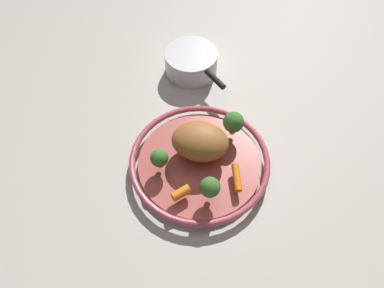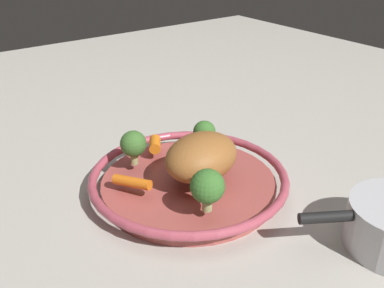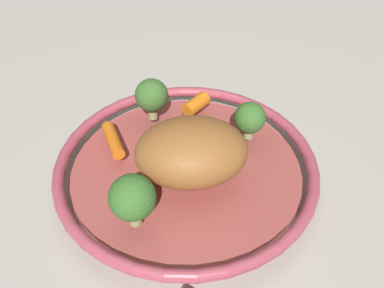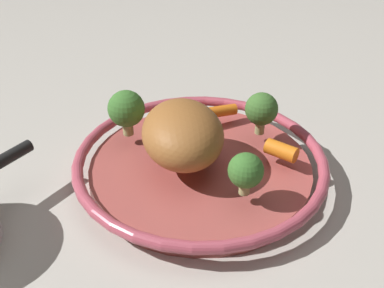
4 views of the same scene
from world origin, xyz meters
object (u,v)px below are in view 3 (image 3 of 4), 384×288
Objects in this scene: serving_bowl at (186,170)px; broccoli_floret_small at (152,96)px; roast_chicken_piece at (191,152)px; baby_carrot_center at (113,140)px; baby_carrot_left at (197,104)px; broccoli_floret_mid at (132,198)px; broccoli_floret_edge at (250,118)px.

broccoli_floret_small reaches higher than serving_bowl.
roast_chicken_piece is 0.12m from baby_carrot_center.
baby_carrot_left reaches higher than baby_carrot_center.
baby_carrot_center is 1.08× the size of broccoli_floret_small.
roast_chicken_piece is 2.02× the size of baby_carrot_center.
broccoli_floret_small reaches higher than baby_carrot_left.
serving_bowl is at bearing -144.28° from broccoli_floret_small.
serving_bowl is at bearing -100.01° from baby_carrot_center.
serving_bowl is 0.11m from baby_carrot_center.
baby_carrot_left is 0.63× the size of broccoli_floret_mid.
broccoli_floret_edge is at bearing -54.04° from serving_bowl.
serving_bowl is 0.13m from broccoli_floret_mid.
baby_carrot_left is 0.14m from baby_carrot_center.
broccoli_floret_small is (0.06, -0.04, 0.03)m from baby_carrot_center.
broccoli_floret_edge is (0.08, -0.07, -0.00)m from roast_chicken_piece.
broccoli_floret_mid is 0.20m from broccoli_floret_edge.
broccoli_floret_edge is at bearing -77.76° from baby_carrot_center.
serving_bowl is 0.11m from broccoli_floret_edge.
baby_carrot_center is (-0.09, 0.10, -0.00)m from baby_carrot_left.
broccoli_floret_edge reaches higher than serving_bowl.
broccoli_floret_mid is at bearing -175.23° from broccoli_floret_small.
roast_chicken_piece is 0.13m from broccoli_floret_small.
roast_chicken_piece is 3.23× the size of baby_carrot_left.
broccoli_floret_small reaches higher than broccoli_floret_edge.
broccoli_floret_small is (0.08, 0.06, 0.06)m from serving_bowl.
roast_chicken_piece is at bearing -176.38° from baby_carrot_left.
roast_chicken_piece is at bearing -156.95° from serving_bowl.
baby_carrot_center is 0.18m from broccoli_floret_edge.
broccoli_floret_edge reaches higher than baby_carrot_center.
roast_chicken_piece is 0.13m from baby_carrot_left.
broccoli_floret_small is at bearing 33.24° from roast_chicken_piece.
broccoli_floret_small is at bearing -32.94° from baby_carrot_center.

